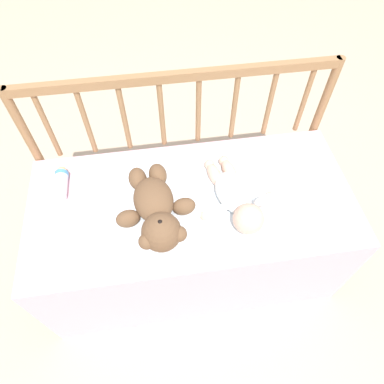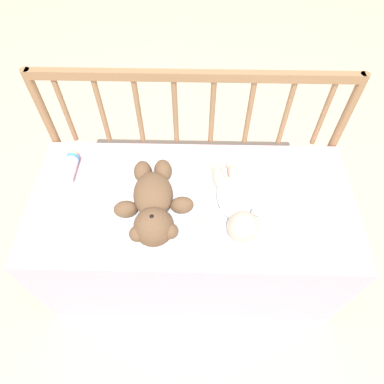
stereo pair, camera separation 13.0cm
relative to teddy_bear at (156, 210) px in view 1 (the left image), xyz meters
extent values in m
plane|color=#C6B293|center=(0.14, 0.06, -0.60)|extent=(12.00, 12.00, 0.00)
cube|color=#EDB7C6|center=(0.14, 0.06, -0.33)|extent=(1.29, 0.61, 0.54)
cylinder|color=#997047|center=(-0.48, 0.39, -0.15)|extent=(0.04, 0.04, 0.90)
cylinder|color=#997047|center=(0.77, 0.39, -0.15)|extent=(0.04, 0.04, 0.90)
cube|color=#997047|center=(0.14, 0.39, 0.28)|extent=(1.25, 0.03, 0.04)
cylinder|color=#997047|center=(-0.39, 0.39, 0.10)|extent=(0.02, 0.02, 0.32)
cylinder|color=#997047|center=(-0.24, 0.39, 0.10)|extent=(0.02, 0.02, 0.32)
cylinder|color=#997047|center=(-0.09, 0.39, 0.10)|extent=(0.02, 0.02, 0.32)
cylinder|color=#997047|center=(0.07, 0.39, 0.10)|extent=(0.02, 0.02, 0.32)
cylinder|color=#997047|center=(0.22, 0.39, 0.10)|extent=(0.02, 0.02, 0.32)
cylinder|color=#997047|center=(0.37, 0.39, 0.10)|extent=(0.02, 0.02, 0.32)
cylinder|color=#997047|center=(0.52, 0.39, 0.10)|extent=(0.02, 0.02, 0.32)
cylinder|color=#997047|center=(0.68, 0.39, 0.10)|extent=(0.02, 0.02, 0.32)
cube|color=white|center=(0.14, 0.05, -0.06)|extent=(0.81, 0.51, 0.01)
ellipsoid|color=brown|center=(-0.01, 0.05, 0.00)|extent=(0.17, 0.22, 0.11)
sphere|color=brown|center=(0.01, -0.10, 0.01)|extent=(0.14, 0.14, 0.14)
sphere|color=beige|center=(0.01, -0.10, 0.05)|extent=(0.06, 0.06, 0.06)
sphere|color=black|center=(0.01, -0.10, 0.08)|extent=(0.02, 0.02, 0.02)
sphere|color=brown|center=(0.07, -0.12, 0.02)|extent=(0.06, 0.06, 0.06)
sphere|color=brown|center=(-0.04, -0.13, 0.02)|extent=(0.06, 0.06, 0.06)
ellipsoid|color=brown|center=(0.11, 0.02, -0.03)|extent=(0.10, 0.08, 0.07)
ellipsoid|color=brown|center=(-0.11, -0.01, -0.03)|extent=(0.10, 0.08, 0.07)
ellipsoid|color=brown|center=(0.02, 0.18, -0.02)|extent=(0.08, 0.11, 0.07)
ellipsoid|color=brown|center=(-0.06, 0.18, -0.02)|extent=(0.08, 0.11, 0.07)
ellipsoid|color=white|center=(0.30, 0.05, -0.02)|extent=(0.16, 0.22, 0.08)
sphere|color=beige|center=(0.33, -0.09, 0.00)|extent=(0.11, 0.11, 0.11)
ellipsoid|color=white|center=(0.42, -0.03, 0.02)|extent=(0.13, 0.07, 0.05)
ellipsoid|color=white|center=(0.21, -0.01, -0.04)|extent=(0.13, 0.07, 0.05)
sphere|color=beige|center=(0.45, 0.02, -0.04)|extent=(0.04, 0.04, 0.04)
sphere|color=beige|center=(0.18, -0.03, -0.04)|extent=(0.04, 0.04, 0.04)
ellipsoid|color=beige|center=(0.31, 0.17, -0.03)|extent=(0.07, 0.13, 0.05)
ellipsoid|color=beige|center=(0.25, 0.16, -0.03)|extent=(0.07, 0.13, 0.05)
sphere|color=beige|center=(0.30, 0.23, -0.04)|extent=(0.04, 0.04, 0.04)
sphere|color=beige|center=(0.24, 0.22, -0.04)|extent=(0.04, 0.04, 0.04)
cylinder|color=white|center=(-0.37, 0.19, -0.03)|extent=(0.05, 0.11, 0.05)
cylinder|color=#4C99D8|center=(-0.37, 0.25, -0.03)|extent=(0.05, 0.02, 0.05)
sphere|color=#EAC67F|center=(-0.37, 0.27, -0.03)|extent=(0.04, 0.04, 0.04)
camera|label=1|loc=(0.03, -0.69, 1.06)|focal=32.00mm
camera|label=2|loc=(0.16, -0.70, 1.06)|focal=32.00mm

